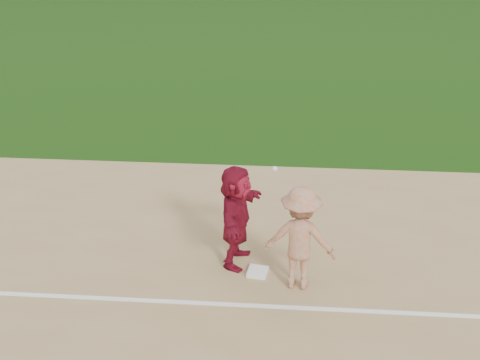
{
  "coord_description": "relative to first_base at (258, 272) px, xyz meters",
  "views": [
    {
      "loc": [
        0.83,
        -9.14,
        6.48
      ],
      "look_at": [
        0.0,
        1.5,
        1.3
      ],
      "focal_mm": 45.0,
      "sensor_mm": 36.0,
      "label": 1
    }
  ],
  "objects": [
    {
      "name": "first_base",
      "position": [
        0.0,
        0.0,
        0.0
      ],
      "size": [
        0.41,
        0.41,
        0.08
      ],
      "primitive_type": "cube",
      "rotation": [
        0.0,
        0.0,
        -0.17
      ],
      "color": "white",
      "rests_on": "infield_dirt"
    },
    {
      "name": "foul_line",
      "position": [
        -0.44,
        -0.96,
        -0.04
      ],
      "size": [
        60.0,
        0.1,
        0.01
      ],
      "primitive_type": "cube",
      "color": "white",
      "rests_on": "infield_dirt"
    },
    {
      "name": "first_base_play",
      "position": [
        0.74,
        -0.29,
        0.93
      ],
      "size": [
        1.35,
        0.9,
        2.34
      ],
      "color": "#9C9C9E",
      "rests_on": "infield_dirt"
    },
    {
      "name": "ground",
      "position": [
        -0.44,
        -0.16,
        -0.06
      ],
      "size": [
        160.0,
        160.0,
        0.0
      ],
      "primitive_type": "plane",
      "color": "#173B0B",
      "rests_on": "ground"
    },
    {
      "name": "base_runner",
      "position": [
        -0.43,
        0.38,
        0.96
      ],
      "size": [
        0.9,
        1.93,
        2.01
      ],
      "primitive_type": "imported",
      "rotation": [
        0.0,
        0.0,
        1.4
      ],
      "color": "maroon",
      "rests_on": "infield_dirt"
    }
  ]
}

